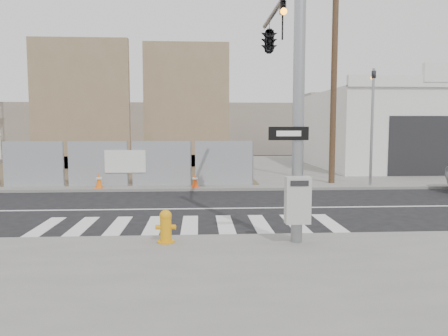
{
  "coord_description": "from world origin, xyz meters",
  "views": [
    {
      "loc": [
        0.26,
        -14.54,
        2.78
      ],
      "look_at": [
        1.09,
        -0.21,
        1.4
      ],
      "focal_mm": 35.0,
      "sensor_mm": 36.0,
      "label": 1
    }
  ],
  "objects": [
    {
      "name": "traffic_cone_c",
      "position": [
        -4.03,
        4.35,
        0.44
      ],
      "size": [
        0.42,
        0.42,
        0.66
      ],
      "rotation": [
        0.0,
        0.0,
        -0.25
      ],
      "color": "orange",
      "rests_on": "sidewalk_far"
    },
    {
      "name": "sidewalk_far",
      "position": [
        0.0,
        14.0,
        0.06
      ],
      "size": [
        50.0,
        20.0,
        0.12
      ],
      "primitive_type": "cube",
      "color": "slate",
      "rests_on": "ground"
    },
    {
      "name": "traffic_cone_d",
      "position": [
        0.09,
        4.26,
        0.43
      ],
      "size": [
        0.37,
        0.37,
        0.63
      ],
      "rotation": [
        0.0,
        0.0,
        0.16
      ],
      "color": "#FC4B0D",
      "rests_on": "sidewalk_far"
    },
    {
      "name": "auto_shop",
      "position": [
        14.0,
        12.97,
        2.54
      ],
      "size": [
        12.0,
        10.2,
        5.95
      ],
      "color": "silver",
      "rests_on": "sidewalk_far"
    },
    {
      "name": "concrete_wall_right",
      "position": [
        -0.5,
        14.08,
        3.38
      ],
      "size": [
        5.5,
        1.3,
        8.0
      ],
      "color": "#7D684B",
      "rests_on": "sidewalk_far"
    },
    {
      "name": "ground",
      "position": [
        0.0,
        0.0,
        0.0
      ],
      "size": [
        100.0,
        100.0,
        0.0
      ],
      "primitive_type": "plane",
      "color": "black",
      "rests_on": "ground"
    },
    {
      "name": "concrete_wall_left",
      "position": [
        -7.0,
        13.08,
        3.38
      ],
      "size": [
        6.0,
        1.3,
        8.0
      ],
      "color": "#7D684B",
      "rests_on": "sidewalk_far"
    },
    {
      "name": "fire_hydrant",
      "position": [
        -0.51,
        -4.67,
        0.49
      ],
      "size": [
        0.48,
        0.47,
        0.76
      ],
      "rotation": [
        0.0,
        0.0,
        -0.2
      ],
      "color": "orange",
      "rests_on": "sidewalk_near"
    },
    {
      "name": "utility_pole_right",
      "position": [
        6.5,
        5.5,
        5.2
      ],
      "size": [
        1.6,
        0.28,
        10.0
      ],
      "color": "brown",
      "rests_on": "sidewalk_far"
    },
    {
      "name": "far_signal_pole",
      "position": [
        8.0,
        4.6,
        3.48
      ],
      "size": [
        0.16,
        0.2,
        5.6
      ],
      "color": "gray",
      "rests_on": "sidewalk_far"
    },
    {
      "name": "signal_pole",
      "position": [
        2.49,
        -2.05,
        4.78
      ],
      "size": [
        0.96,
        5.87,
        7.0
      ],
      "color": "gray",
      "rests_on": "sidewalk_near"
    }
  ]
}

